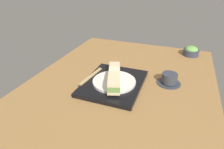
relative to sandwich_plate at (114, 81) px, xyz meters
The scene contains 10 objects.
ground_plane 4.99cm from the sandwich_plate, 112.56° to the left, with size 140.00×100.00×3.00cm, color olive.
serving_tray 2.09cm from the sandwich_plate, 144.30° to the right, with size 36.86×30.06×2.13cm, color black.
sandwich_plate is the anchor object (origin of this frame).
sandwich_nearmost 10.89cm from the sandwich_plate, 161.32° to the right, with size 8.66×8.07×4.51cm.
sandwich_inner_near 4.64cm from the sandwich_plate, 161.32° to the right, with size 8.57×8.01×4.81cm.
sandwich_inner_far 4.88cm from the sandwich_plate, 18.68° to the left, with size 8.84×8.05×5.52cm.
sandwich_farmost 11.14cm from the sandwich_plate, 18.68° to the left, with size 8.68×8.02×6.14cm.
salad_bowl 70.14cm from the sandwich_plate, 147.45° to the left, with size 10.91×10.91×6.94cm.
chopsticks_pair 14.45cm from the sandwich_plate, 96.40° to the right, with size 21.41×4.12×0.70cm.
coffee_cup 30.10cm from the sandwich_plate, 115.48° to the left, with size 13.10×12.90×6.05cm.
Camera 1 is at (84.06, 27.39, 55.20)cm, focal length 30.99 mm.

